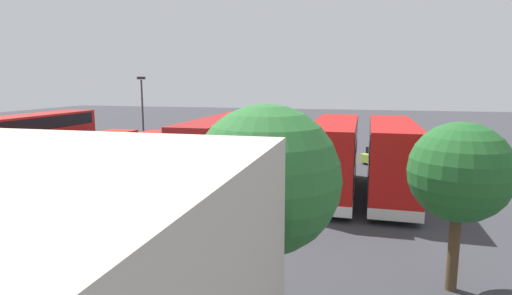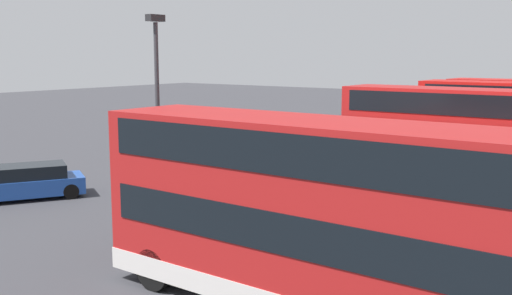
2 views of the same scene
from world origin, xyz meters
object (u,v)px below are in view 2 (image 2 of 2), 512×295
(bus_single_deck_third, at_px, (502,148))
(bus_single_deck_fifth, at_px, (466,171))
(bus_double_decker_fourth, at_px, (482,139))
(bus_double_decker_far_end, at_px, (324,214))
(lamp_post_tall, at_px, (157,100))
(car_hatchback_silver, at_px, (366,134))
(bus_single_deck_seventh, at_px, (371,210))
(bus_single_deck_sixth, at_px, (427,188))
(car_small_green, at_px, (28,182))

(bus_single_deck_third, distance_m, bus_single_deck_fifth, 6.87)
(bus_single_deck_fifth, bearing_deg, bus_double_decker_fourth, -173.33)
(bus_double_decker_far_end, bearing_deg, bus_double_decker_fourth, -177.25)
(lamp_post_tall, bearing_deg, car_hatchback_silver, -174.17)
(bus_single_deck_third, bearing_deg, bus_single_deck_seventh, 0.40)
(bus_single_deck_seventh, bearing_deg, lamp_post_tall, -90.07)
(bus_single_deck_fifth, relative_size, bus_single_deck_seventh, 1.13)
(bus_single_deck_third, distance_m, bus_single_deck_sixth, 10.55)
(bus_single_deck_third, distance_m, bus_single_deck_seventh, 14.16)
(bus_single_deck_third, relative_size, lamp_post_tall, 1.53)
(bus_double_decker_fourth, relative_size, bus_double_decker_far_end, 1.05)
(bus_single_deck_seventh, relative_size, lamp_post_tall, 1.44)
(bus_double_decker_far_end, distance_m, car_small_green, 16.12)
(bus_single_deck_third, relative_size, bus_single_deck_sixth, 0.98)
(car_hatchback_silver, bearing_deg, lamp_post_tall, 5.83)
(bus_single_deck_third, height_order, bus_single_deck_fifth, same)
(bus_single_deck_sixth, distance_m, car_small_green, 16.09)
(bus_single_deck_fifth, relative_size, car_small_green, 2.48)
(bus_single_deck_fifth, bearing_deg, car_hatchback_silver, -142.06)
(bus_double_decker_fourth, xyz_separation_m, car_hatchback_silver, (-11.03, -10.70, -1.75))
(bus_double_decker_fourth, distance_m, lamp_post_tall, 13.62)
(bus_single_deck_sixth, distance_m, bus_single_deck_seventh, 3.63)
(bus_single_deck_fifth, height_order, bus_double_decker_far_end, bus_double_decker_far_end)
(bus_single_deck_sixth, xyz_separation_m, bus_double_decker_far_end, (7.52, 0.45, 0.83))
(bus_double_decker_fourth, xyz_separation_m, bus_double_decker_far_end, (14.37, 0.69, -0.00))
(bus_single_deck_sixth, bearing_deg, bus_single_deck_fifth, 177.96)
(car_hatchback_silver, bearing_deg, bus_single_deck_seventh, 26.44)
(bus_double_decker_far_end, bearing_deg, car_small_green, -99.88)
(bus_double_decker_far_end, bearing_deg, bus_single_deck_third, -177.47)
(lamp_post_tall, bearing_deg, bus_single_deck_seventh, 89.93)
(bus_single_deck_third, distance_m, car_small_green, 21.44)
(bus_single_deck_fifth, bearing_deg, car_small_green, -61.35)
(bus_double_decker_fourth, bearing_deg, bus_single_deck_third, -178.34)
(lamp_post_tall, bearing_deg, bus_single_deck_sixth, 112.45)
(bus_single_deck_seventh, distance_m, bus_double_decker_far_end, 4.04)
(bus_single_deck_fifth, height_order, lamp_post_tall, lamp_post_tall)
(bus_double_decker_fourth, distance_m, bus_single_deck_seventh, 10.51)
(bus_double_decker_fourth, distance_m, bus_single_deck_fifth, 3.30)
(car_small_green, bearing_deg, bus_single_deck_sixth, 107.27)
(bus_single_deck_seventh, height_order, bus_double_decker_far_end, bus_double_decker_far_end)
(lamp_post_tall, bearing_deg, bus_double_decker_fourth, 140.91)
(bus_single_deck_sixth, xyz_separation_m, bus_single_deck_seventh, (3.62, -0.25, -0.00))
(bus_single_deck_seventh, xyz_separation_m, lamp_post_tall, (-0.01, -8.50, 2.74))
(bus_single_deck_fifth, height_order, bus_single_deck_seventh, same)
(bus_double_decker_fourth, height_order, bus_double_decker_far_end, same)
(car_small_green, relative_size, lamp_post_tall, 0.66)
(bus_double_decker_fourth, bearing_deg, bus_single_deck_sixth, 2.00)
(bus_double_decker_far_end, relative_size, car_small_green, 2.38)
(bus_single_deck_third, relative_size, bus_double_decker_fourth, 0.93)
(bus_single_deck_seventh, xyz_separation_m, car_small_green, (1.14, -15.09, -0.92))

